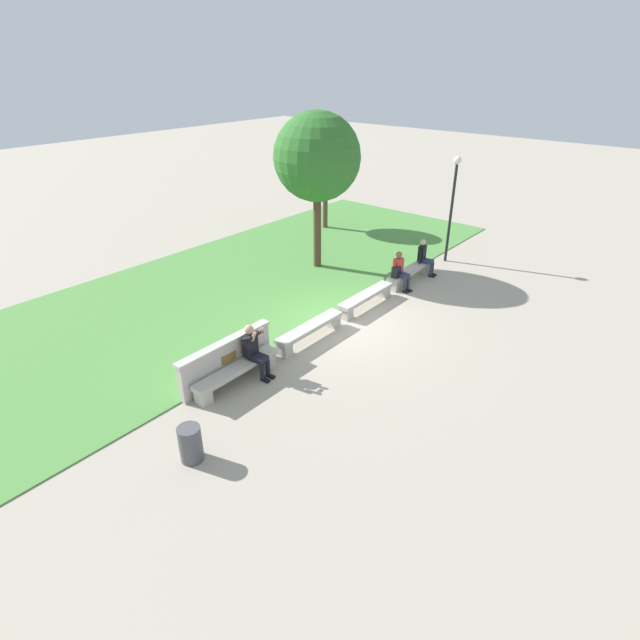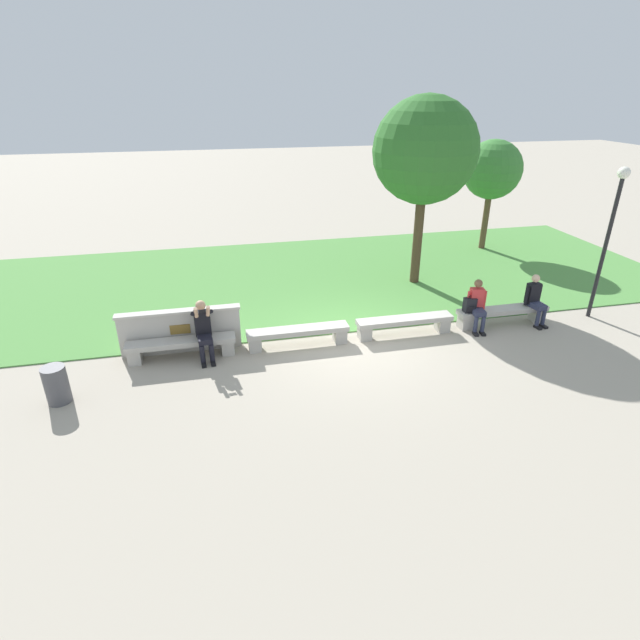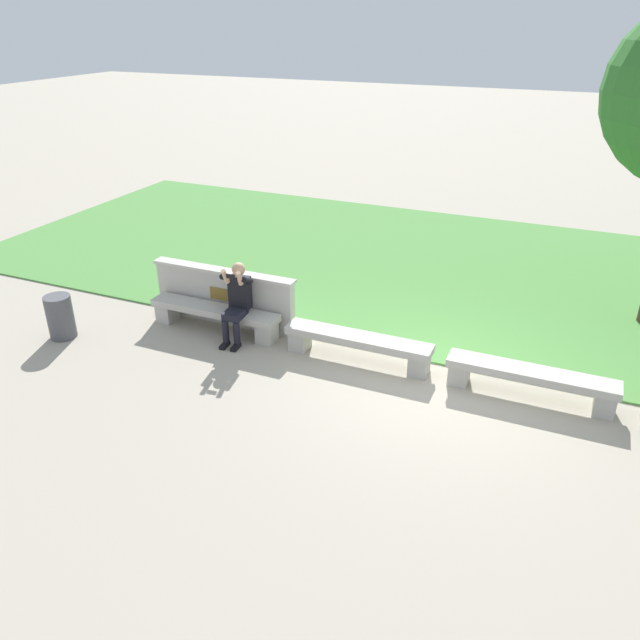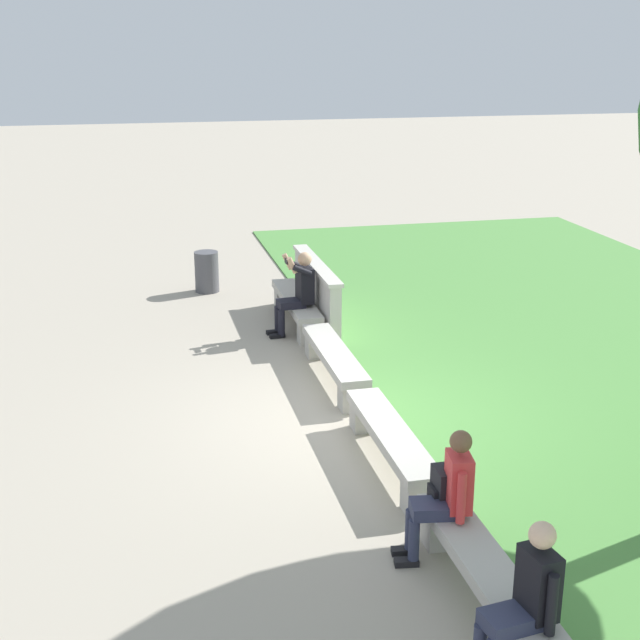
{
  "view_description": "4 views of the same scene",
  "coord_description": "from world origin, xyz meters",
  "px_view_note": "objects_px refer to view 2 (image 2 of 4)",
  "views": [
    {
      "loc": [
        -10.16,
        -7.7,
        6.83
      ],
      "look_at": [
        -1.63,
        -0.62,
        0.95
      ],
      "focal_mm": 28.0,
      "sensor_mm": 36.0,
      "label": 1
    },
    {
      "loc": [
        -3.06,
        -10.14,
        5.52
      ],
      "look_at": [
        -0.85,
        -0.27,
        0.74
      ],
      "focal_mm": 28.0,
      "sensor_mm": 36.0,
      "label": 2
    },
    {
      "loc": [
        1.56,
        -8.11,
        5.0
      ],
      "look_at": [
        -1.63,
        -0.75,
        1.0
      ],
      "focal_mm": 35.0,
      "sensor_mm": 36.0,
      "label": 3
    },
    {
      "loc": [
        9.77,
        -2.73,
        4.54
      ],
      "look_at": [
        -1.26,
        -0.21,
        0.91
      ],
      "focal_mm": 50.0,
      "sensor_mm": 36.0,
      "label": 4
    }
  ],
  "objects_px": {
    "bench_mid": "(405,323)",
    "person_photographer": "(203,327)",
    "person_companion": "(535,298)",
    "backpack": "(470,305)",
    "bench_far": "(502,313)",
    "lamp_post": "(611,223)",
    "bench_main": "(181,345)",
    "tree_behind_wall": "(492,170)",
    "tree_left_background": "(425,151)",
    "person_distant": "(477,304)",
    "bench_near": "(298,334)",
    "trash_bin": "(56,385)"
  },
  "relations": [
    {
      "from": "tree_left_background",
      "to": "person_photographer",
      "type": "bearing_deg",
      "value": -152.02
    },
    {
      "from": "trash_bin",
      "to": "lamp_post",
      "type": "distance_m",
      "value": 12.86
    },
    {
      "from": "tree_left_background",
      "to": "lamp_post",
      "type": "xyz_separation_m",
      "value": [
        3.52,
        -3.34,
        -1.36
      ]
    },
    {
      "from": "person_photographer",
      "to": "bench_near",
      "type": "bearing_deg",
      "value": 2.11
    },
    {
      "from": "person_photographer",
      "to": "person_distant",
      "type": "distance_m",
      "value": 6.56
    },
    {
      "from": "bench_main",
      "to": "bench_near",
      "type": "distance_m",
      "value": 2.62
    },
    {
      "from": "bench_far",
      "to": "trash_bin",
      "type": "bearing_deg",
      "value": -173.07
    },
    {
      "from": "person_companion",
      "to": "tree_left_background",
      "type": "distance_m",
      "value": 4.97
    },
    {
      "from": "person_companion",
      "to": "lamp_post",
      "type": "relative_size",
      "value": 0.33
    },
    {
      "from": "bench_mid",
      "to": "person_photographer",
      "type": "xyz_separation_m",
      "value": [
        -4.72,
        -0.08,
        0.43
      ]
    },
    {
      "from": "person_distant",
      "to": "tree_left_background",
      "type": "bearing_deg",
      "value": 93.77
    },
    {
      "from": "bench_mid",
      "to": "bench_far",
      "type": "distance_m",
      "value": 2.62
    },
    {
      "from": "person_photographer",
      "to": "trash_bin",
      "type": "xyz_separation_m",
      "value": [
        -2.77,
        -1.15,
        -0.36
      ]
    },
    {
      "from": "tree_behind_wall",
      "to": "lamp_post",
      "type": "relative_size",
      "value": 1.01
    },
    {
      "from": "backpack",
      "to": "lamp_post",
      "type": "xyz_separation_m",
      "value": [
        3.47,
        -0.03,
        1.87
      ]
    },
    {
      "from": "bench_main",
      "to": "person_photographer",
      "type": "height_order",
      "value": "person_photographer"
    },
    {
      "from": "trash_bin",
      "to": "person_photographer",
      "type": "bearing_deg",
      "value": 22.53
    },
    {
      "from": "person_companion",
      "to": "backpack",
      "type": "xyz_separation_m",
      "value": [
        -1.76,
        0.05,
        -0.05
      ]
    },
    {
      "from": "person_photographer",
      "to": "tree_behind_wall",
      "type": "distance_m",
      "value": 12.01
    },
    {
      "from": "bench_mid",
      "to": "tree_left_background",
      "type": "xyz_separation_m",
      "value": [
        1.62,
        3.29,
        3.55
      ]
    },
    {
      "from": "bench_near",
      "to": "tree_behind_wall",
      "type": "height_order",
      "value": "tree_behind_wall"
    },
    {
      "from": "person_distant",
      "to": "trash_bin",
      "type": "distance_m",
      "value": 9.41
    },
    {
      "from": "person_distant",
      "to": "person_photographer",
      "type": "bearing_deg",
      "value": -179.9
    },
    {
      "from": "backpack",
      "to": "trash_bin",
      "type": "relative_size",
      "value": 0.57
    },
    {
      "from": "bench_main",
      "to": "person_companion",
      "type": "relative_size",
      "value": 1.88
    },
    {
      "from": "bench_far",
      "to": "lamp_post",
      "type": "bearing_deg",
      "value": -1.2
    },
    {
      "from": "bench_main",
      "to": "backpack",
      "type": "distance_m",
      "value": 6.91
    },
    {
      "from": "bench_far",
      "to": "lamp_post",
      "type": "relative_size",
      "value": 0.62
    },
    {
      "from": "person_distant",
      "to": "tree_behind_wall",
      "type": "height_order",
      "value": "tree_behind_wall"
    },
    {
      "from": "trash_bin",
      "to": "lamp_post",
      "type": "bearing_deg",
      "value": 5.32
    },
    {
      "from": "person_photographer",
      "to": "tree_behind_wall",
      "type": "xyz_separation_m",
      "value": [
        10.13,
        6.1,
        2.09
      ]
    },
    {
      "from": "bench_near",
      "to": "person_distant",
      "type": "relative_size",
      "value": 1.88
    },
    {
      "from": "person_distant",
      "to": "lamp_post",
      "type": "bearing_deg",
      "value": 0.22
    },
    {
      "from": "trash_bin",
      "to": "bench_near",
      "type": "bearing_deg",
      "value": 14.14
    },
    {
      "from": "bench_near",
      "to": "tree_behind_wall",
      "type": "xyz_separation_m",
      "value": [
        8.03,
        6.02,
        2.51
      ]
    },
    {
      "from": "bench_main",
      "to": "bench_mid",
      "type": "height_order",
      "value": "same"
    },
    {
      "from": "person_companion",
      "to": "bench_main",
      "type": "bearing_deg",
      "value": 179.57
    },
    {
      "from": "bench_mid",
      "to": "person_distant",
      "type": "distance_m",
      "value": 1.87
    },
    {
      "from": "bench_far",
      "to": "person_companion",
      "type": "xyz_separation_m",
      "value": [
        0.82,
        -0.07,
        0.36
      ]
    },
    {
      "from": "bench_far",
      "to": "person_photographer",
      "type": "xyz_separation_m",
      "value": [
        -7.33,
        -0.08,
        0.43
      ]
    },
    {
      "from": "bench_mid",
      "to": "person_companion",
      "type": "relative_size",
      "value": 1.88
    },
    {
      "from": "bench_main",
      "to": "tree_behind_wall",
      "type": "distance_m",
      "value": 12.49
    },
    {
      "from": "trash_bin",
      "to": "bench_far",
      "type": "bearing_deg",
      "value": 6.93
    },
    {
      "from": "tree_behind_wall",
      "to": "lamp_post",
      "type": "bearing_deg",
      "value": -92.64
    },
    {
      "from": "bench_near",
      "to": "backpack",
      "type": "bearing_deg",
      "value": -0.25
    },
    {
      "from": "bench_mid",
      "to": "person_distant",
      "type": "relative_size",
      "value": 1.88
    },
    {
      "from": "tree_behind_wall",
      "to": "lamp_post",
      "type": "distance_m",
      "value": 6.09
    },
    {
      "from": "person_distant",
      "to": "backpack",
      "type": "height_order",
      "value": "person_distant"
    },
    {
      "from": "person_distant",
      "to": "lamp_post",
      "type": "relative_size",
      "value": 0.33
    },
    {
      "from": "person_companion",
      "to": "lamp_post",
      "type": "distance_m",
      "value": 2.49
    }
  ]
}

